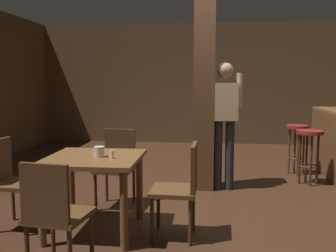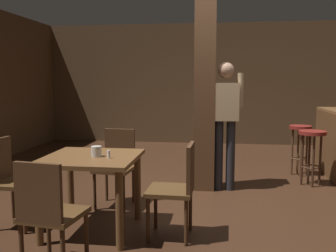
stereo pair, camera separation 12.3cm
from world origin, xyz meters
name	(u,v)px [view 2 (the right image)]	position (x,y,z in m)	size (l,w,h in m)	color
ground_plane	(208,204)	(0.00, 0.00, 0.00)	(10.80, 10.80, 0.00)	#382114
wall_back	(214,84)	(0.00, 4.50, 1.40)	(8.00, 0.10, 2.80)	brown
pillar	(205,87)	(-0.07, 0.66, 1.40)	(0.28, 0.28, 2.80)	#4C301C
dining_table	(92,170)	(-1.11, -0.96, 0.62)	(0.89, 0.89, 0.75)	brown
chair_east	(178,185)	(-0.26, -1.00, 0.51)	(0.43, 0.43, 0.89)	#4C3319
chair_south	(48,211)	(-1.16, -1.82, 0.51)	(0.48, 0.48, 0.89)	#4C3319
chair_north	(117,163)	(-1.09, -0.14, 0.51)	(0.46, 0.46, 0.89)	#4C3319
chair_west	(10,177)	(-1.98, -0.93, 0.51)	(0.44, 0.44, 0.89)	#4C3319
napkin_cup	(96,151)	(-1.05, -0.98, 0.80)	(0.10, 0.10, 0.10)	beige
salt_shaker	(109,154)	(-0.91, -1.04, 0.79)	(0.03, 0.03, 0.08)	silver
standing_person	(225,117)	(0.20, 0.64, 1.00)	(0.47, 0.23, 1.72)	tan
bar_stool_near	(312,144)	(1.42, 1.04, 0.59)	(0.38, 0.38, 0.78)	maroon
bar_stool_mid	(300,138)	(1.38, 1.61, 0.58)	(0.34, 0.34, 0.78)	maroon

